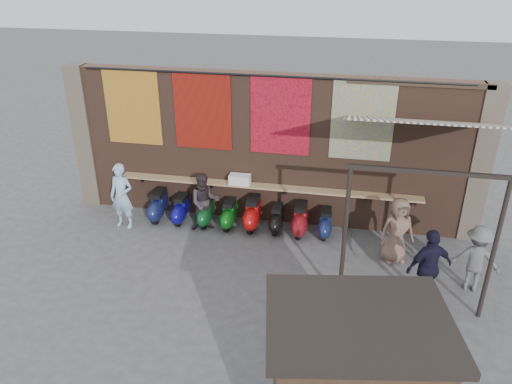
{
  "coord_description": "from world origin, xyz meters",
  "views": [
    {
      "loc": [
        2.02,
        -9.33,
        6.7
      ],
      "look_at": [
        -0.06,
        1.2,
        1.48
      ],
      "focal_mm": 35.0,
      "sensor_mm": 36.0,
      "label": 1
    }
  ],
  "objects_px": {
    "shelf_box": "(240,180)",
    "scooter_stool_0": "(159,206)",
    "scooter_stool_4": "(253,214)",
    "shopper_grey": "(476,259)",
    "diner_left": "(122,196)",
    "scooter_stool_6": "(300,220)",
    "scooter_stool_3": "(229,214)",
    "shopper_navy": "(429,267)",
    "scooter_stool_7": "(325,223)",
    "scooter_stool_1": "(181,209)",
    "shopper_tan": "(397,230)",
    "scooter_stool_2": "(206,212)",
    "scooter_stool_5": "(277,219)",
    "diner_right": "(205,202)"
  },
  "relations": [
    {
      "from": "scooter_stool_0",
      "to": "scooter_stool_1",
      "type": "xyz_separation_m",
      "value": [
        0.64,
        -0.02,
        -0.04
      ]
    },
    {
      "from": "diner_right",
      "to": "shopper_tan",
      "type": "relative_size",
      "value": 0.96
    },
    {
      "from": "scooter_stool_3",
      "to": "shopper_navy",
      "type": "bearing_deg",
      "value": -25.41
    },
    {
      "from": "scooter_stool_2",
      "to": "shelf_box",
      "type": "bearing_deg",
      "value": 20.15
    },
    {
      "from": "scooter_stool_2",
      "to": "scooter_stool_5",
      "type": "distance_m",
      "value": 1.92
    },
    {
      "from": "shelf_box",
      "to": "scooter_stool_6",
      "type": "xyz_separation_m",
      "value": [
        1.67,
        -0.34,
        -0.85
      ]
    },
    {
      "from": "diner_right",
      "to": "scooter_stool_5",
      "type": "bearing_deg",
      "value": -13.25
    },
    {
      "from": "shelf_box",
      "to": "shopper_tan",
      "type": "distance_m",
      "value": 4.2
    },
    {
      "from": "diner_right",
      "to": "shopper_grey",
      "type": "height_order",
      "value": "diner_right"
    },
    {
      "from": "scooter_stool_1",
      "to": "scooter_stool_5",
      "type": "relative_size",
      "value": 1.07
    },
    {
      "from": "shelf_box",
      "to": "scooter_stool_3",
      "type": "distance_m",
      "value": 0.98
    },
    {
      "from": "shelf_box",
      "to": "shopper_navy",
      "type": "xyz_separation_m",
      "value": [
        4.56,
        -2.62,
        -0.4
      ]
    },
    {
      "from": "scooter_stool_2",
      "to": "scooter_stool_5",
      "type": "bearing_deg",
      "value": 0.31
    },
    {
      "from": "scooter_stool_3",
      "to": "shopper_grey",
      "type": "height_order",
      "value": "shopper_grey"
    },
    {
      "from": "scooter_stool_1",
      "to": "shopper_tan",
      "type": "distance_m",
      "value": 5.67
    },
    {
      "from": "scooter_stool_3",
      "to": "scooter_stool_4",
      "type": "bearing_deg",
      "value": 5.68
    },
    {
      "from": "shelf_box",
      "to": "scooter_stool_6",
      "type": "height_order",
      "value": "shelf_box"
    },
    {
      "from": "scooter_stool_4",
      "to": "shopper_navy",
      "type": "relative_size",
      "value": 0.52
    },
    {
      "from": "scooter_stool_0",
      "to": "scooter_stool_6",
      "type": "height_order",
      "value": "scooter_stool_6"
    },
    {
      "from": "scooter_stool_2",
      "to": "shopper_grey",
      "type": "distance_m",
      "value": 6.7
    },
    {
      "from": "scooter_stool_1",
      "to": "scooter_stool_7",
      "type": "distance_m",
      "value": 3.89
    },
    {
      "from": "shelf_box",
      "to": "shopper_tan",
      "type": "xyz_separation_m",
      "value": [
        4.01,
        -1.15,
        -0.44
      ]
    },
    {
      "from": "scooter_stool_3",
      "to": "diner_right",
      "type": "bearing_deg",
      "value": -160.14
    },
    {
      "from": "diner_right",
      "to": "shopper_tan",
      "type": "distance_m",
      "value": 4.87
    },
    {
      "from": "scooter_stool_2",
      "to": "scooter_stool_5",
      "type": "xyz_separation_m",
      "value": [
        1.92,
        0.01,
        -0.02
      ]
    },
    {
      "from": "shelf_box",
      "to": "shopper_navy",
      "type": "relative_size",
      "value": 0.32
    },
    {
      "from": "scooter_stool_0",
      "to": "scooter_stool_1",
      "type": "relative_size",
      "value": 1.1
    },
    {
      "from": "scooter_stool_3",
      "to": "scooter_stool_5",
      "type": "xyz_separation_m",
      "value": [
        1.28,
        0.03,
        -0.02
      ]
    },
    {
      "from": "scooter_stool_3",
      "to": "diner_right",
      "type": "distance_m",
      "value": 0.75
    },
    {
      "from": "scooter_stool_5",
      "to": "shopper_grey",
      "type": "xyz_separation_m",
      "value": [
        4.56,
        -1.64,
        0.42
      ]
    },
    {
      "from": "scooter_stool_3",
      "to": "shopper_grey",
      "type": "xyz_separation_m",
      "value": [
        5.84,
        -1.61,
        0.4
      ]
    },
    {
      "from": "shelf_box",
      "to": "scooter_stool_0",
      "type": "xyz_separation_m",
      "value": [
        -2.22,
        -0.3,
        -0.85
      ]
    },
    {
      "from": "scooter_stool_7",
      "to": "diner_left",
      "type": "xyz_separation_m",
      "value": [
        -5.3,
        -0.53,
        0.53
      ]
    },
    {
      "from": "scooter_stool_3",
      "to": "scooter_stool_6",
      "type": "distance_m",
      "value": 1.9
    },
    {
      "from": "shelf_box",
      "to": "scooter_stool_7",
      "type": "height_order",
      "value": "shelf_box"
    },
    {
      "from": "scooter_stool_1",
      "to": "diner_left",
      "type": "relative_size",
      "value": 0.44
    },
    {
      "from": "scooter_stool_4",
      "to": "shopper_grey",
      "type": "bearing_deg",
      "value": -17.8
    },
    {
      "from": "shelf_box",
      "to": "scooter_stool_6",
      "type": "distance_m",
      "value": 1.9
    },
    {
      "from": "diner_left",
      "to": "scooter_stool_3",
      "type": "bearing_deg",
      "value": 16.43
    },
    {
      "from": "scooter_stool_5",
      "to": "shelf_box",
      "type": "bearing_deg",
      "value": 163.57
    },
    {
      "from": "scooter_stool_0",
      "to": "shopper_navy",
      "type": "relative_size",
      "value": 0.5
    },
    {
      "from": "scooter_stool_2",
      "to": "scooter_stool_6",
      "type": "bearing_deg",
      "value": -0.55
    },
    {
      "from": "diner_right",
      "to": "scooter_stool_0",
      "type": "bearing_deg",
      "value": 149.21
    },
    {
      "from": "shopper_grey",
      "to": "shelf_box",
      "type": "bearing_deg",
      "value": -7.06
    },
    {
      "from": "scooter_stool_6",
      "to": "diner_right",
      "type": "distance_m",
      "value": 2.53
    },
    {
      "from": "scooter_stool_2",
      "to": "scooter_stool_3",
      "type": "bearing_deg",
      "value": -1.78
    },
    {
      "from": "diner_left",
      "to": "shopper_grey",
      "type": "bearing_deg",
      "value": -1.17
    },
    {
      "from": "scooter_stool_1",
      "to": "shopper_tan",
      "type": "xyz_separation_m",
      "value": [
        5.59,
        -0.82,
        0.45
      ]
    },
    {
      "from": "scooter_stool_0",
      "to": "scooter_stool_5",
      "type": "distance_m",
      "value": 3.27
    },
    {
      "from": "shelf_box",
      "to": "scooter_stool_4",
      "type": "distance_m",
      "value": 0.96
    }
  ]
}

